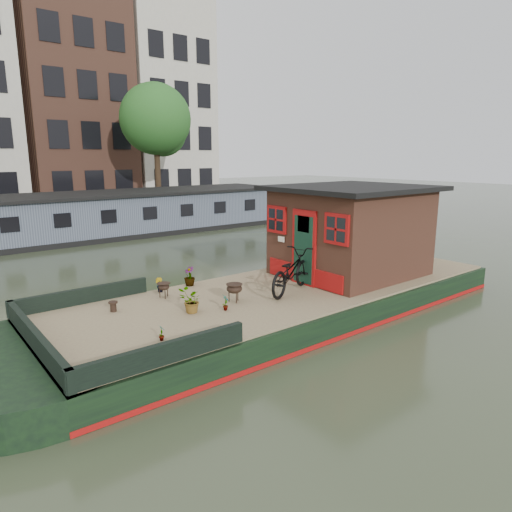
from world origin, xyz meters
TOP-DOWN VIEW (x-y plane):
  - ground at (0.00, 0.00)m, footprint 120.00×120.00m
  - houseboat_hull at (-1.33, 0.00)m, footprint 14.01×4.02m
  - houseboat_deck at (0.00, 0.00)m, footprint 11.80×3.80m
  - bow_bulwark at (-5.07, 0.00)m, footprint 3.00×4.00m
  - cabin at (2.19, 0.00)m, footprint 4.00×3.50m
  - bicycle at (-0.30, -0.30)m, footprint 2.05×1.37m
  - potted_plant_a at (-2.28, -0.42)m, footprint 0.21×0.22m
  - potted_plant_b at (-2.75, 1.67)m, footprint 0.22×0.24m
  - potted_plant_c at (-2.93, -0.11)m, footprint 0.49×0.43m
  - potted_plant_d at (-1.91, 1.70)m, footprint 0.31×0.31m
  - potted_plant_e at (-4.09, -1.05)m, footprint 0.15×0.19m
  - brazier_front at (-1.79, -0.06)m, footprint 0.39×0.39m
  - brazier_rear at (-2.88, 1.19)m, footprint 0.34×0.34m
  - bollard_port at (-4.17, 0.99)m, footprint 0.19×0.19m
  - bollard_stbd at (-5.43, -1.70)m, footprint 0.17×0.17m
  - far_houseboat at (0.00, 14.00)m, footprint 20.40×4.40m
  - quay at (0.00, 20.50)m, footprint 60.00×6.00m
  - townhouse_row at (0.15, 27.50)m, footprint 27.25×8.00m
  - tree_right at (6.14, 19.07)m, footprint 4.40×4.40m

SIDE VIEW (x-z plane):
  - ground at x=0.00m, z-range 0.00..0.00m
  - houseboat_hull at x=-1.33m, z-range -0.03..0.57m
  - quay at x=0.00m, z-range 0.00..0.90m
  - houseboat_deck at x=0.00m, z-range 0.60..0.65m
  - bollard_stbd at x=-5.43m, z-range 0.65..0.84m
  - bollard_port at x=-4.17m, z-range 0.65..0.87m
  - potted_plant_e at x=-4.09m, z-range 0.65..0.95m
  - potted_plant_b at x=-2.75m, z-range 0.65..1.00m
  - potted_plant_a at x=-2.28m, z-range 0.65..1.00m
  - bow_bulwark at x=-5.07m, z-range 0.65..1.00m
  - brazier_rear at x=-2.88m, z-range 0.65..1.00m
  - brazier_front at x=-1.79m, z-range 0.65..1.07m
  - potted_plant_d at x=-1.91m, z-range 0.65..1.14m
  - potted_plant_c at x=-2.93m, z-range 0.65..1.17m
  - far_houseboat at x=0.00m, z-range -0.09..2.02m
  - bicycle at x=-0.30m, z-range 0.65..1.67m
  - cabin at x=2.19m, z-range 0.67..3.09m
  - tree_right at x=6.14m, z-range 2.19..9.59m
  - townhouse_row at x=0.15m, z-range -0.35..16.15m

